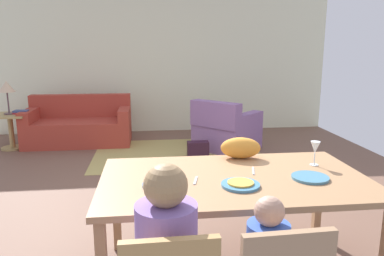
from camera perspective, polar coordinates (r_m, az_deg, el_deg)
ground_plane at (r=4.44m, az=-2.16°, el=-9.43°), size 6.48×6.37×0.02m
back_wall at (r=7.36m, az=-4.27°, el=10.03°), size 6.48×0.10×2.70m
dining_table at (r=2.61m, az=6.49°, el=-8.83°), size 1.83×1.06×0.76m
plate_near_man at (r=2.41m, az=-4.71°, el=-8.74°), size 0.25×0.25×0.02m
pizza_near_man at (r=2.40m, az=-4.71°, el=-8.40°), size 0.17×0.17×0.01m
plate_near_child at (r=2.42m, az=7.51°, el=-8.70°), size 0.25×0.25×0.02m
pizza_near_child at (r=2.41m, az=7.52°, el=-8.37°), size 0.17×0.17×0.01m
plate_near_woman at (r=2.65m, az=17.79°, el=-7.29°), size 0.25×0.25×0.02m
wine_glass at (r=2.92m, az=18.50°, el=-3.00°), size 0.07×0.07×0.19m
fork at (r=2.49m, az=0.56°, el=-8.10°), size 0.05×0.15×0.01m
knife at (r=2.72m, az=9.46°, el=-6.53°), size 0.06×0.17×0.01m
cat at (r=2.99m, az=7.51°, el=-3.06°), size 0.34×0.20×0.17m
area_rug at (r=5.85m, az=-2.19°, el=-3.90°), size 2.60×1.80×0.01m
couch at (r=6.71m, az=-17.00°, el=0.29°), size 1.75×0.86×0.82m
armchair at (r=6.04m, az=5.17°, el=-0.35°), size 1.21×1.21×0.82m
side_table at (r=6.72m, az=-26.23°, el=0.23°), size 0.56×0.56×0.58m
table_lamp at (r=6.63m, az=-26.74°, el=5.57°), size 0.26×0.26×0.54m
book_lower at (r=6.66m, az=-24.98°, el=2.15°), size 0.22×0.16×0.03m
book_upper at (r=6.65m, az=-24.93°, el=2.39°), size 0.22×0.16×0.03m
handbag at (r=5.56m, az=0.93°, el=-3.42°), size 0.32×0.16×0.26m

